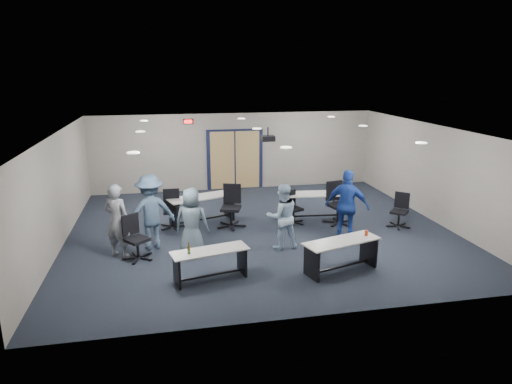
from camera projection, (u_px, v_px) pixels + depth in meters
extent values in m
plane|color=#1B222B|center=(260.00, 230.00, 12.27)|extent=(10.00, 10.00, 0.00)
cube|color=gray|center=(235.00, 151.00, 16.18)|extent=(10.00, 0.04, 2.70)
cube|color=gray|center=(315.00, 245.00, 7.66)|extent=(10.00, 0.04, 2.70)
cube|color=gray|center=(58.00, 191.00, 10.98)|extent=(0.04, 9.00, 2.70)
cube|color=gray|center=(434.00, 173.00, 12.86)|extent=(0.04, 9.00, 2.70)
cube|color=silver|center=(261.00, 130.00, 11.56)|extent=(10.00, 9.00, 0.04)
cube|color=black|center=(235.00, 160.00, 16.23)|extent=(2.00, 0.06, 2.20)
cube|color=#A9874D|center=(222.00, 161.00, 16.12)|extent=(0.85, 0.04, 2.05)
cube|color=#A9874D|center=(247.00, 160.00, 16.29)|extent=(0.85, 0.04, 2.05)
cube|color=black|center=(188.00, 122.00, 15.54)|extent=(0.32, 0.05, 0.18)
cube|color=#FF0C0C|center=(188.00, 122.00, 15.51)|extent=(0.26, 0.02, 0.12)
cylinder|color=black|center=(268.00, 132.00, 12.12)|extent=(0.04, 0.04, 0.24)
cube|color=black|center=(268.00, 138.00, 12.17)|extent=(0.35, 0.30, 0.14)
cylinder|color=black|center=(269.00, 139.00, 12.03)|extent=(0.08, 0.03, 0.08)
cube|color=beige|center=(210.00, 251.00, 9.27)|extent=(1.66, 0.86, 0.03)
cube|color=black|center=(177.00, 271.00, 9.08)|extent=(0.15, 0.48, 0.61)
cube|color=black|center=(242.00, 260.00, 9.63)|extent=(0.15, 0.48, 0.61)
cube|color=black|center=(211.00, 275.00, 9.41)|extent=(1.38, 0.35, 0.04)
cube|color=beige|center=(342.00, 241.00, 9.65)|extent=(1.80, 1.04, 0.03)
cube|color=black|center=(312.00, 263.00, 9.39)|extent=(0.20, 0.51, 0.66)
cube|color=black|center=(368.00, 250.00, 10.08)|extent=(0.20, 0.51, 0.66)
cube|color=black|center=(341.00, 267.00, 9.80)|extent=(1.47, 0.48, 0.04)
cylinder|color=red|center=(366.00, 233.00, 9.93)|extent=(0.08, 0.08, 0.11)
cube|color=beige|center=(202.00, 197.00, 12.66)|extent=(2.01, 1.23, 0.03)
cube|color=black|center=(174.00, 215.00, 12.35)|extent=(0.24, 0.57, 0.74)
cube|color=black|center=(229.00, 206.00, 13.18)|extent=(0.24, 0.57, 0.74)
cube|color=black|center=(202.00, 219.00, 12.84)|extent=(1.61, 0.61, 0.04)
cube|color=beige|center=(312.00, 194.00, 12.97)|extent=(1.94, 0.80, 0.03)
cube|color=black|center=(283.00, 208.00, 12.99)|extent=(0.10, 0.58, 0.74)
cube|color=black|center=(340.00, 206.00, 13.16)|extent=(0.10, 0.58, 0.74)
cube|color=black|center=(311.00, 216.00, 13.14)|extent=(1.68, 0.20, 0.04)
imported|color=gray|center=(117.00, 221.00, 10.35)|extent=(0.76, 0.68, 1.74)
imported|color=#4F616D|center=(192.00, 222.00, 10.49)|extent=(0.90, 0.71, 1.60)
imported|color=#B0CFE9|center=(282.00, 216.00, 10.87)|extent=(0.80, 0.64, 1.59)
imported|color=navy|center=(347.00, 206.00, 11.28)|extent=(1.14, 0.97, 1.83)
imported|color=#3D546E|center=(151.00, 212.00, 10.82)|extent=(1.32, 0.98, 1.83)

